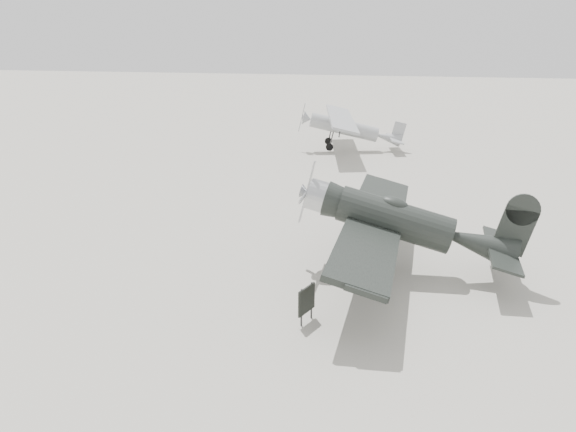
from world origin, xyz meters
TOP-DOWN VIEW (x-y plane):
  - ground at (0.00, 0.00)m, footprint 160.00×160.00m
  - lowwing_monoplane at (3.77, 2.01)m, footprint 7.74×10.81m
  - highwing_monoplane at (0.50, 21.67)m, footprint 7.11×9.99m
  - sign_board at (0.92, -2.00)m, footprint 0.39×0.76m

SIDE VIEW (x-z plane):
  - ground at x=0.00m, z-range 0.00..0.00m
  - sign_board at x=0.92m, z-range 0.12..1.29m
  - highwing_monoplane at x=0.50m, z-range 0.35..3.17m
  - lowwing_monoplane at x=3.77m, z-range 0.10..3.59m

